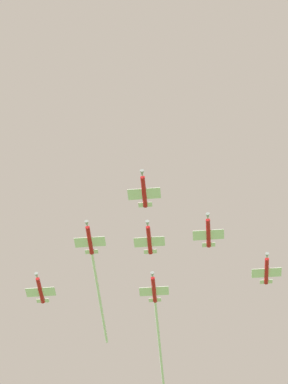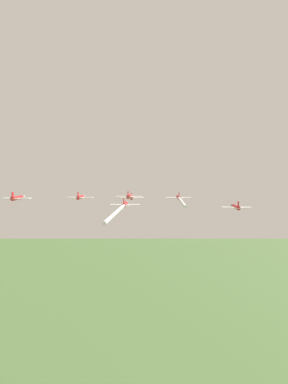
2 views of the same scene
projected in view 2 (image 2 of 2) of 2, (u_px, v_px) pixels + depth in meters
name	position (u px, v px, depth m)	size (l,w,h in m)	color
jet_lead	(132.00, 197.00, 156.91)	(8.22, 10.42, 2.26)	red
jet_port_inner	(80.00, 197.00, 142.74)	(8.22, 10.42, 2.26)	red
jet_starboard_inner	(180.00, 200.00, 130.54)	(22.39, 39.35, 2.26)	red
jet_port_outer	(129.00, 196.00, 140.76)	(8.22, 10.42, 2.26)	red
jet_starboard_outer	(17.00, 198.00, 128.58)	(8.22, 10.42, 2.26)	red
jet_center_rear	(236.00, 207.00, 126.66)	(8.22, 10.42, 2.26)	red
jet_port_trail	(120.00, 209.00, 110.24)	(26.05, 46.08, 2.26)	red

